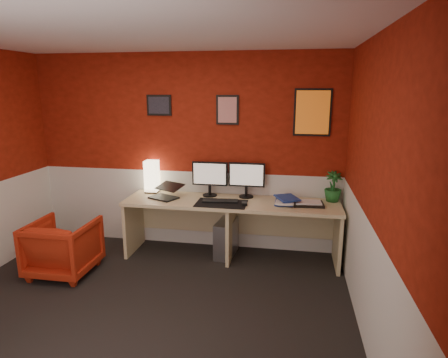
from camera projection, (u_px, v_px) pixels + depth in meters
The scene contains 24 objects.
ground at pixel (138, 315), 3.57m from camera, with size 4.00×3.50×0.01m, color black.
ceiling at pixel (121, 30), 2.99m from camera, with size 4.00×3.50×0.01m, color white.
wall_back at pixel (186, 153), 4.96m from camera, with size 4.00×0.01×2.50m, color maroon.
wall_right at pixel (376, 197), 2.94m from camera, with size 0.01×3.50×2.50m, color maroon.
wainscot_back at pixel (187, 208), 5.13m from camera, with size 4.00×0.01×1.00m, color silver.
wainscot_right at pixel (367, 285), 3.12m from camera, with size 0.01×3.50×1.00m, color silver.
desk at pixel (231, 230), 4.72m from camera, with size 2.60×0.65×0.73m, color #C9B781.
shoji_lamp at pixel (152, 177), 4.99m from camera, with size 0.16×0.16×0.40m, color #FFE5B2.
laptop at pixel (163, 190), 4.73m from camera, with size 0.33×0.23×0.22m, color black.
monitor_left at pixel (210, 173), 4.80m from camera, with size 0.45×0.06×0.58m, color black.
monitor_right at pixel (246, 175), 4.74m from camera, with size 0.45×0.06×0.58m, color black.
desk_mat at pixel (221, 203), 4.54m from camera, with size 0.60×0.38×0.01m, color black.
keyboard at pixel (220, 201), 4.60m from camera, with size 0.42×0.14×0.02m, color black.
mouse at pixel (245, 204), 4.47m from camera, with size 0.06×0.10×0.03m, color black.
book_bottom at pixel (275, 202), 4.55m from camera, with size 0.21×0.29×0.03m, color navy.
book_middle at pixel (276, 201), 4.52m from camera, with size 0.22×0.30×0.02m, color silver.
book_top at pixel (278, 199), 4.50m from camera, with size 0.23×0.31×0.03m, color navy.
zen_tray at pixel (308, 204), 4.48m from camera, with size 0.35×0.25×0.03m, color black.
potted_plant at pixel (333, 187), 4.59m from camera, with size 0.20×0.20×0.36m, color #19591E.
pc_tower at pixel (226, 238), 4.82m from camera, with size 0.20×0.45×0.45m, color #99999E.
armchair at pixel (63, 247), 4.33m from camera, with size 0.67×0.69×0.63m, color #A52915.
art_left at pixel (159, 105), 4.86m from camera, with size 0.32×0.02×0.26m, color black.
art_center at pixel (227, 110), 4.72m from camera, with size 0.28×0.02×0.36m, color red.
art_right at pixel (313, 112), 4.55m from camera, with size 0.44×0.02×0.56m, color orange.
Camera 1 is at (1.35, -2.99, 2.06)m, focal length 30.77 mm.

